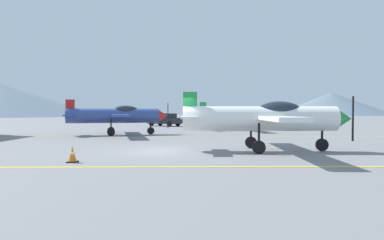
# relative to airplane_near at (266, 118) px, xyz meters

# --- Properties ---
(ground_plane) EXTENTS (400.00, 400.00, 0.00)m
(ground_plane) POSITION_rel_airplane_near_xyz_m (-4.72, 0.06, -1.56)
(ground_plane) COLOR slate
(apron_line_near) EXTENTS (80.00, 0.16, 0.01)m
(apron_line_near) POSITION_rel_airplane_near_xyz_m (-4.72, -4.52, -1.56)
(apron_line_near) COLOR yellow
(apron_line_near) RESTS_ON ground_plane
(apron_line_far) EXTENTS (80.00, 0.16, 0.01)m
(apron_line_far) POSITION_rel_airplane_near_xyz_m (-4.72, 8.26, -1.56)
(apron_line_far) COLOR yellow
(apron_line_far) RESTS_ON ground_plane
(airplane_near) EXTENTS (8.04, 9.26, 2.78)m
(airplane_near) POSITION_rel_airplane_near_xyz_m (0.00, 0.00, 0.00)
(airplane_near) COLOR white
(airplane_near) RESTS_ON ground_plane
(airplane_mid) EXTENTS (8.13, 9.24, 2.78)m
(airplane_mid) POSITION_rel_airplane_near_xyz_m (-9.22, 10.88, 0.00)
(airplane_mid) COLOR #33478C
(airplane_mid) RESTS_ON ground_plane
(airplane_far) EXTENTS (8.08, 9.29, 2.78)m
(airplane_far) POSITION_rel_airplane_near_xyz_m (1.40, 17.55, 0.00)
(airplane_far) COLOR white
(airplane_far) RESTS_ON ground_plane
(car_sedan) EXTENTS (4.57, 3.90, 1.62)m
(car_sedan) POSITION_rel_airplane_near_xyz_m (-6.55, 26.59, -0.72)
(car_sedan) COLOR black
(car_sedan) RESTS_ON ground_plane
(traffic_cone_front) EXTENTS (0.36, 0.36, 0.59)m
(traffic_cone_front) POSITION_rel_airplane_near_xyz_m (-7.87, -3.42, -1.28)
(traffic_cone_front) COLOR black
(traffic_cone_front) RESTS_ON ground_plane
(hill_left) EXTENTS (77.53, 77.53, 12.98)m
(hill_left) POSITION_rel_airplane_near_xyz_m (-77.24, 115.31, 4.93)
(hill_left) COLOR slate
(hill_left) RESTS_ON ground_plane
(hill_centerleft) EXTENTS (58.26, 58.26, 11.47)m
(hill_centerleft) POSITION_rel_airplane_near_xyz_m (69.75, 152.76, 4.17)
(hill_centerleft) COLOR slate
(hill_centerleft) RESTS_ON ground_plane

